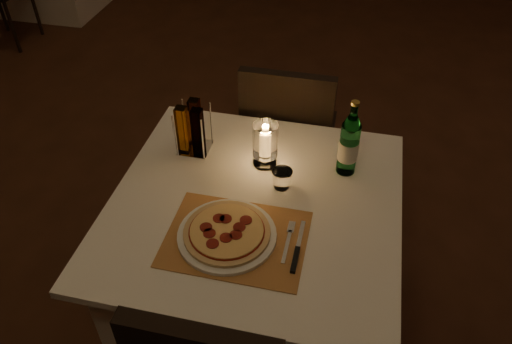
% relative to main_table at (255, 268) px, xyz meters
% --- Properties ---
extents(floor, '(8.00, 10.00, 0.02)m').
position_rel_main_table_xyz_m(floor, '(-0.14, 0.80, -0.38)').
color(floor, '#402214').
rests_on(floor, ground).
extents(main_table, '(1.00, 1.00, 0.74)m').
position_rel_main_table_xyz_m(main_table, '(0.00, 0.00, 0.00)').
color(main_table, white).
rests_on(main_table, ground).
extents(chair_far, '(0.42, 0.42, 0.90)m').
position_rel_main_table_xyz_m(chair_far, '(0.00, 0.71, 0.18)').
color(chair_far, black).
rests_on(chair_far, ground).
extents(placemat, '(0.45, 0.34, 0.00)m').
position_rel_main_table_xyz_m(placemat, '(-0.02, -0.18, 0.37)').
color(placemat, '#B5773F').
rests_on(placemat, main_table).
extents(plate, '(0.32, 0.32, 0.01)m').
position_rel_main_table_xyz_m(plate, '(-0.05, -0.18, 0.38)').
color(plate, white).
rests_on(plate, placemat).
extents(pizza, '(0.28, 0.28, 0.02)m').
position_rel_main_table_xyz_m(pizza, '(-0.05, -0.18, 0.39)').
color(pizza, '#D8B77F').
rests_on(pizza, plate).
extents(fork, '(0.02, 0.18, 0.00)m').
position_rel_main_table_xyz_m(fork, '(0.14, -0.15, 0.37)').
color(fork, silver).
rests_on(fork, placemat).
extents(knife, '(0.02, 0.22, 0.01)m').
position_rel_main_table_xyz_m(knife, '(0.18, -0.21, 0.37)').
color(knife, black).
rests_on(knife, placemat).
extents(tumbler, '(0.07, 0.07, 0.07)m').
position_rel_main_table_xyz_m(tumbler, '(0.08, 0.10, 0.40)').
color(tumbler, white).
rests_on(tumbler, main_table).
extents(water_bottle, '(0.07, 0.07, 0.30)m').
position_rel_main_table_xyz_m(water_bottle, '(0.29, 0.24, 0.49)').
color(water_bottle, '#61B576').
rests_on(water_bottle, main_table).
extents(hurricane_candle, '(0.09, 0.09, 0.18)m').
position_rel_main_table_xyz_m(hurricane_candle, '(-0.01, 0.21, 0.47)').
color(hurricane_candle, white).
rests_on(hurricane_candle, main_table).
extents(cruet_caddy, '(0.12, 0.12, 0.21)m').
position_rel_main_table_xyz_m(cruet_caddy, '(-0.30, 0.23, 0.46)').
color(cruet_caddy, white).
rests_on(cruet_caddy, main_table).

